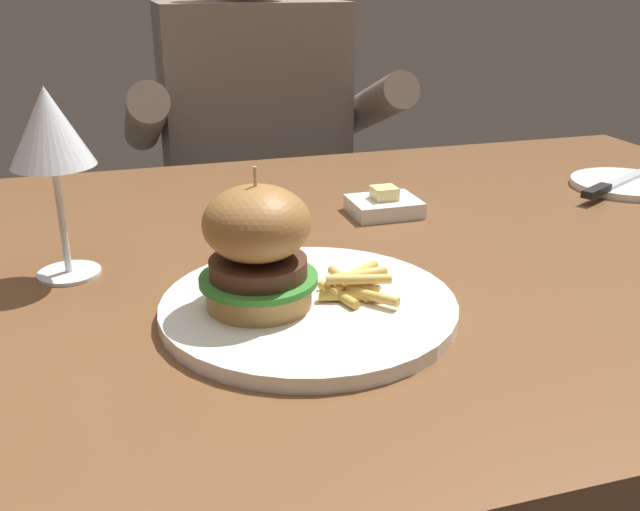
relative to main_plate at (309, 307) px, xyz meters
The scene contains 9 objects.
dining_table 0.19m from the main_plate, 65.27° to the left, with size 1.38×0.85×0.74m.
main_plate is the anchor object (origin of this frame).
burger_sandwich 0.08m from the main_plate, behind, with size 0.11×0.11×0.13m.
fries_pile 0.05m from the main_plate, ahead, with size 0.07×0.10×0.02m.
wine_glass 0.30m from the main_plate, 143.09° to the left, with size 0.08×0.08×0.19m.
bread_plate 0.61m from the main_plate, 25.32° to the left, with size 0.15×0.15×0.01m, color white.
table_knife 0.57m from the main_plate, 25.09° to the left, with size 0.18×0.10×0.01m.
butter_dish 0.31m from the main_plate, 55.39° to the left, with size 0.09×0.07×0.04m.
diner_person 0.88m from the main_plate, 81.29° to the left, with size 0.51×0.36×1.18m.
Camera 1 is at (-0.23, -0.72, 1.03)m, focal length 40.00 mm.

